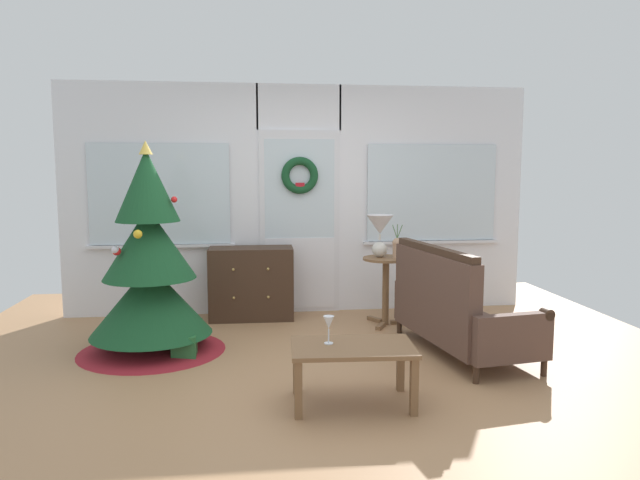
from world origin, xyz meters
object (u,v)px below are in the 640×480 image
Objects in this scene: christmas_tree at (150,274)px; settee_sofa at (453,311)px; side_table at (386,277)px; dresser_cabinet at (251,283)px; coffee_table at (353,354)px; gift_box at (184,347)px; table_lamp at (380,230)px; wine_glass at (329,324)px; flower_vase at (397,247)px.

settee_sofa is (2.64, -0.38, -0.32)m from christmas_tree.
side_table is (-0.37, 1.02, 0.13)m from settee_sofa.
side_table is (2.28, 0.63, -0.19)m from christmas_tree.
coffee_table is at bearing -74.51° from dresser_cabinet.
gift_box is at bearing -113.89° from dresser_cabinet.
wine_glass is at bearing -111.93° from table_lamp.
table_lamp reaches higher than side_table.
christmas_tree is at bearing -164.44° from side_table.
gift_box is (-1.26, 1.14, -0.25)m from coffee_table.
settee_sofa is 1.47m from coffee_table.
settee_sofa is 1.57m from wine_glass.
table_lamp is at bearing 111.95° from settee_sofa.
dresser_cabinet reaches higher than coffee_table.
gift_box is (-1.10, 1.08, -0.45)m from wine_glass.
table_lamp is (-0.06, 0.04, 0.49)m from side_table.
gift_box is at bearing 176.80° from settee_sofa.
side_table is 1.61× the size of table_lamp.
wine_glass is (-0.97, -1.91, -0.27)m from flower_vase.
christmas_tree is 0.71m from gift_box.
side_table is at bearing 24.20° from gift_box.
flower_vase reaches higher than wine_glass.
wine_glass reaches higher than coffee_table.
christmas_tree is 2.69m from settee_sofa.
side_table is 0.34m from flower_vase.
dresser_cabinet is 4.40× the size of gift_box.
settee_sofa is 3.73× the size of table_lamp.
flower_vase is 2.34m from gift_box.
coffee_table is at bearing -112.39° from flower_vase.
settee_sofa is 4.69× the size of flower_vase.
coffee_table is 0.26m from wine_glass.
table_lamp is (1.33, -0.39, 0.60)m from dresser_cabinet.
side_table is (1.39, -0.43, 0.11)m from dresser_cabinet.
gift_box is (0.31, -0.25, -0.59)m from christmas_tree.
dresser_cabinet is 1.46m from gift_box.
christmas_tree reaches higher than table_lamp.
flower_vase is at bearing 105.52° from settee_sofa.
wine_glass is at bearing -43.39° from christmas_tree.
settee_sofa is at bearing -39.43° from dresser_cabinet.
side_table is at bearing 109.79° from settee_sofa.
table_lamp is 2.13× the size of gift_box.
side_table is 0.50m from table_lamp.
flower_vase is 1.79× the size of wine_glass.
wine_glass reaches higher than gift_box.
settee_sofa reaches higher than dresser_cabinet.
table_lamp is 2.26× the size of wine_glass.
wine_glass is (-1.23, -0.95, 0.18)m from settee_sofa.
dresser_cabinet is at bearing 102.28° from wine_glass.
christmas_tree is at bearing -163.09° from table_lamp.
coffee_table is (-0.81, -1.97, -0.47)m from flower_vase.
settee_sofa is at bearing -8.22° from christmas_tree.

